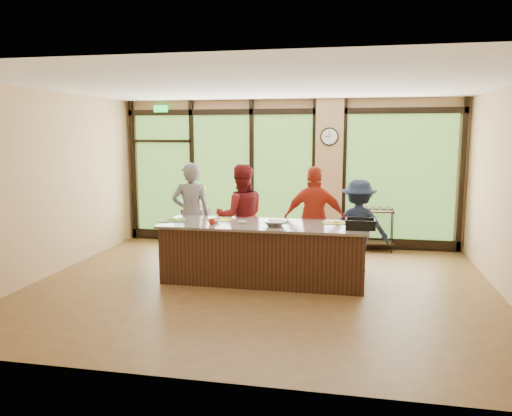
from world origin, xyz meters
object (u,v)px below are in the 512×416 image
at_px(cook_left, 191,215).
at_px(flower_stand, 196,230).
at_px(island_base, 264,254).
at_px(bar_cart, 376,224).
at_px(cook_right, 358,226).
at_px(roasting_pan, 360,226).

relative_size(cook_left, flower_stand, 2.10).
bearing_deg(island_base, bar_cart, 53.50).
xyz_separation_m(cook_left, flower_stand, (-0.23, 0.96, -0.48)).
xyz_separation_m(cook_right, roasting_pan, (0.02, -0.99, 0.18)).
distance_m(roasting_pan, bar_cart, 2.65).
xyz_separation_m(cook_right, flower_stand, (-3.09, 0.79, -0.35)).
bearing_deg(island_base, cook_right, 30.32).
bearing_deg(bar_cart, flower_stand, -169.53).
distance_m(island_base, bar_cart, 3.05).
height_order(island_base, roasting_pan, roasting_pan).
height_order(cook_right, bar_cart, cook_right).
xyz_separation_m(island_base, roasting_pan, (1.47, -0.15, 0.52)).
bearing_deg(roasting_pan, flower_stand, 148.74).
height_order(island_base, cook_right, cook_right).
bearing_deg(cook_right, flower_stand, -14.34).
distance_m(cook_left, roasting_pan, 3.00).
height_order(island_base, cook_left, cook_left).
xyz_separation_m(cook_left, roasting_pan, (2.89, -0.82, 0.05)).
height_order(cook_left, flower_stand, cook_left).
bearing_deg(cook_right, roasting_pan, 91.03).
distance_m(island_base, cook_left, 1.64).
xyz_separation_m(island_base, flower_stand, (-1.64, 1.63, -0.01)).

